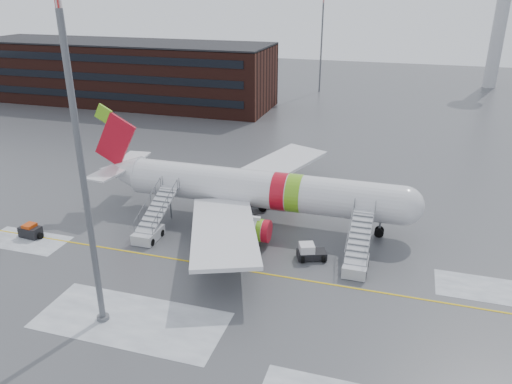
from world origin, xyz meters
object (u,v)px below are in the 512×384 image
(airliner, at_px, (253,189))
(airstair_aft, at_px, (152,226))
(airstair_fwd, at_px, (357,256))
(baggage_tractor, at_px, (30,231))
(light_mast_near, at_px, (77,136))
(pushback_tug, at_px, (310,252))

(airliner, xyz_separation_m, airstair_aft, (-8.30, -6.54, -2.35))
(airstair_fwd, relative_size, airstair_aft, 1.00)
(baggage_tractor, bearing_deg, airstair_fwd, 6.59)
(baggage_tractor, relative_size, light_mast_near, 0.10)
(airliner, height_order, airstair_fwd, airliner)
(airliner, bearing_deg, pushback_tug, -40.84)
(airstair_fwd, xyz_separation_m, light_mast_near, (-17.00, -12.90, 12.94))
(airstair_fwd, height_order, baggage_tractor, airstair_fwd)
(light_mast_near, bearing_deg, airliner, 74.17)
(pushback_tug, xyz_separation_m, baggage_tractor, (-26.87, -3.80, -0.07))
(airliner, bearing_deg, airstair_aft, -141.79)
(airstair_aft, xyz_separation_m, baggage_tractor, (-11.25, -3.59, -0.48))
(airliner, xyz_separation_m, airstair_fwd, (11.49, -6.54, -2.35))
(airstair_aft, xyz_separation_m, pushback_tug, (15.62, 0.22, -0.41))
(airstair_aft, distance_m, pushback_tug, 15.62)
(airliner, distance_m, airstair_fwd, 13.42)
(airstair_fwd, distance_m, pushback_tug, 4.20)
(airstair_fwd, distance_m, light_mast_near, 24.96)
(airliner, height_order, baggage_tractor, airliner)
(airliner, xyz_separation_m, light_mast_near, (-5.51, -19.44, 10.59))
(pushback_tug, bearing_deg, airliner, 139.16)
(pushback_tug, bearing_deg, airstair_fwd, -2.96)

